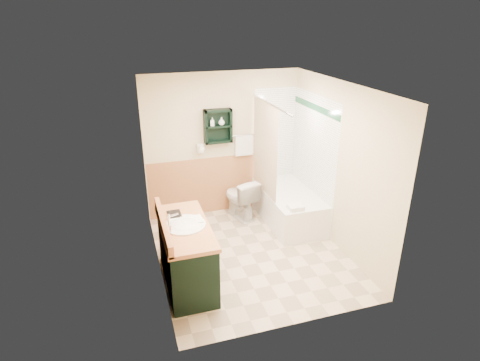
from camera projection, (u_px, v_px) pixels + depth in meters
name	position (u px, v px, depth m)	size (l,w,h in m)	color
floor	(251.00, 254.00, 5.82)	(3.00, 3.00, 0.00)	beige
back_wall	(222.00, 144.00, 6.69)	(2.60, 0.04, 2.40)	beige
left_wall	(152.00, 189.00, 4.99)	(0.04, 3.00, 2.40)	beige
right_wall	(339.00, 167.00, 5.72)	(0.04, 3.00, 2.40)	beige
ceiling	(253.00, 85.00, 4.89)	(2.60, 3.00, 0.04)	white
wainscot_left	(159.00, 237.00, 5.27)	(2.98, 2.98, 1.00)	#CA8052
wainscot_back	(224.00, 184.00, 6.93)	(2.58, 2.58, 1.00)	#CA8052
mirror_frame	(159.00, 183.00, 4.41)	(1.30, 1.30, 1.00)	brown
mirror_glass	(160.00, 183.00, 4.41)	(1.20, 1.20, 0.90)	white
tile_right	(312.00, 160.00, 6.43)	(1.50, 1.50, 2.10)	white
tile_back	(280.00, 148.00, 7.00)	(0.95, 0.95, 2.10)	white
tile_accent	(315.00, 108.00, 6.10)	(1.50, 1.50, 0.10)	#144929
wall_shelf	(218.00, 126.00, 6.43)	(0.45, 0.15, 0.55)	black
hair_dryer	(200.00, 148.00, 6.51)	(0.10, 0.24, 0.18)	white
towel_bar	(244.00, 135.00, 6.67)	(0.40, 0.06, 0.40)	silver
curtain_rod	(270.00, 104.00, 5.85)	(0.03, 0.03, 1.60)	silver
shower_curtain	(265.00, 155.00, 6.34)	(1.05, 1.05, 1.70)	#C0AC91
vanity	(186.00, 254.00, 5.06)	(0.59, 1.31, 0.83)	black
bathtub	(289.00, 206.00, 6.65)	(0.80, 1.50, 0.53)	white
toilet	(240.00, 198.00, 6.75)	(0.39, 0.71, 0.69)	white
counter_towel	(192.00, 221.00, 4.97)	(0.26, 0.20, 0.04)	silver
vanity_book	(167.00, 208.00, 5.07)	(0.17, 0.02, 0.23)	black
tub_towel	(296.00, 207.00, 5.93)	(0.22, 0.19, 0.07)	silver
soap_bottle_a	(212.00, 124.00, 6.38)	(0.06, 0.13, 0.06)	white
soap_bottle_b	(222.00, 122.00, 6.42)	(0.10, 0.13, 0.10)	white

